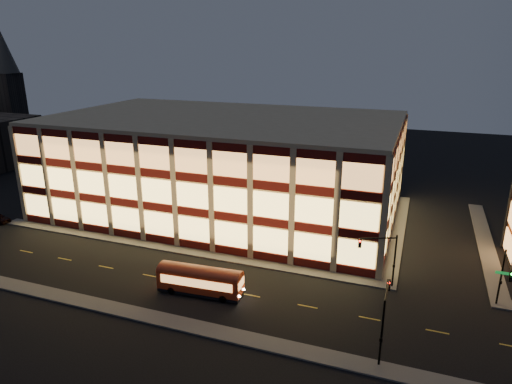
% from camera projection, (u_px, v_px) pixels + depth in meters
% --- Properties ---
extents(ground, '(200.00, 200.00, 0.00)m').
position_uv_depth(ground, '(192.00, 256.00, 55.59)').
color(ground, black).
rests_on(ground, ground).
extents(sidewalk_office_south, '(54.00, 2.00, 0.15)m').
position_uv_depth(sidewalk_office_south, '(174.00, 249.00, 57.45)').
color(sidewalk_office_south, '#514F4C').
rests_on(sidewalk_office_south, ground).
extents(sidewalk_office_east, '(2.00, 30.00, 0.15)m').
position_uv_depth(sidewalk_office_east, '(397.00, 230.00, 63.16)').
color(sidewalk_office_east, '#514F4C').
rests_on(sidewalk_office_east, ground).
extents(sidewalk_tower_west, '(2.00, 30.00, 0.15)m').
position_uv_depth(sidewalk_tower_west, '(485.00, 241.00, 59.54)').
color(sidewalk_tower_west, '#514F4C').
rests_on(sidewalk_tower_west, ground).
extents(sidewalk_near, '(100.00, 2.00, 0.15)m').
position_uv_depth(sidewalk_near, '(128.00, 312.00, 43.97)').
color(sidewalk_near, '#514F4C').
rests_on(sidewalk_near, ground).
extents(office_building, '(50.45, 30.45, 14.50)m').
position_uv_depth(office_building, '(225.00, 164.00, 69.38)').
color(office_building, tan).
rests_on(office_building, ground).
extents(church_tower, '(5.00, 5.00, 18.00)m').
position_uv_depth(church_tower, '(13.00, 111.00, 111.51)').
color(church_tower, '#2D2621').
rests_on(church_tower, ground).
extents(church_spire, '(6.00, 6.00, 10.00)m').
position_uv_depth(church_spire, '(3.00, 51.00, 107.17)').
color(church_spire, '#4C473F').
rests_on(church_spire, church_tower).
extents(traffic_signal_far, '(3.79, 1.87, 6.00)m').
position_uv_depth(traffic_signal_far, '(382.00, 252.00, 47.22)').
color(traffic_signal_far, black).
rests_on(traffic_signal_far, ground).
extents(traffic_signal_right, '(1.20, 4.37, 6.00)m').
position_uv_depth(traffic_signal_right, '(505.00, 274.00, 42.73)').
color(traffic_signal_right, black).
rests_on(traffic_signal_right, ground).
extents(traffic_signal_near, '(0.32, 4.45, 6.00)m').
position_uv_depth(traffic_signal_near, '(385.00, 312.00, 36.74)').
color(traffic_signal_near, black).
rests_on(traffic_signal_near, ground).
extents(trolley_bus, '(8.98, 2.84, 3.00)m').
position_uv_depth(trolley_bus, '(200.00, 279.00, 46.84)').
color(trolley_bus, '#9C2208').
rests_on(trolley_bus, ground).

